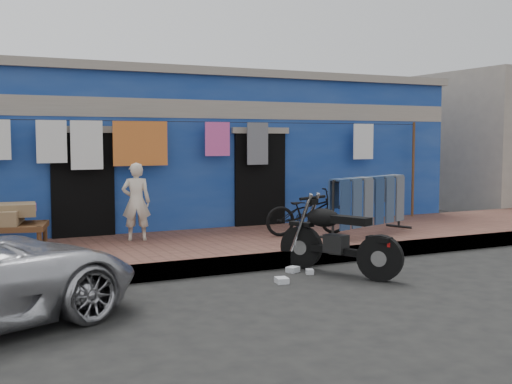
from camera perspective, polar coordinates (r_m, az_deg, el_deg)
name	(u,v)px	position (r m, az deg, el deg)	size (l,w,h in m)	color
ground	(323,291)	(8.53, 5.98, -8.74)	(80.00, 80.00, 0.00)	black
sidewalk	(231,247)	(11.11, -2.28, -4.89)	(28.00, 3.00, 0.25)	brown
curb	(269,261)	(9.82, 1.16, -6.17)	(28.00, 0.10, 0.25)	gray
building	(159,152)	(14.69, -8.60, 3.54)	(12.20, 5.20, 3.36)	navy
neighbor_right	(511,141)	(20.84, 21.70, 4.20)	(6.00, 5.00, 3.80)	#9E9384
clothesline	(150,148)	(11.77, -9.40, 3.85)	(10.06, 0.06, 2.10)	brown
seated_person	(136,202)	(11.11, -10.60, -0.85)	(0.48, 0.32, 1.33)	beige
bicycle	(307,207)	(11.59, 4.58, -1.34)	(0.55, 1.57, 1.01)	black
motorcycle	(339,236)	(9.47, 7.39, -3.94)	(1.23, 1.83, 1.12)	black
jeans_rack	(368,204)	(11.95, 9.95, -1.07)	(2.26, 1.18, 1.07)	black
litter_a	(293,270)	(9.64, 3.29, -6.89)	(0.18, 0.14, 0.08)	silver
litter_b	(310,272)	(9.54, 4.80, -7.06)	(0.14, 0.11, 0.07)	silver
litter_c	(282,280)	(8.92, 2.30, -7.85)	(0.20, 0.16, 0.08)	silver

